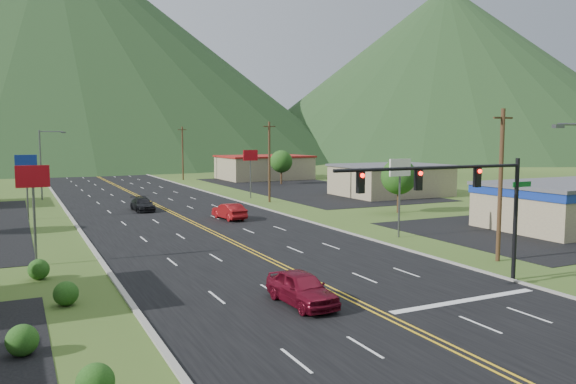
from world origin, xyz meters
name	(u,v)px	position (x,y,z in m)	size (l,w,h in m)	color
traffic_signal	(463,191)	(6.48, 14.00, 5.33)	(13.10, 0.43, 7.00)	black
streetlight_west	(43,160)	(-11.68, 70.00, 5.18)	(3.28, 0.25, 9.00)	#59595E
building_east_near	(573,203)	(30.00, 25.00, 2.27)	(15.40, 10.40, 4.10)	tan
building_east_mid	(391,180)	(32.00, 55.00, 2.16)	(14.40, 11.40, 4.30)	tan
building_east_far	(264,167)	(28.00, 90.00, 2.26)	(16.40, 12.40, 4.50)	tan
pole_sign_west_a	(33,187)	(-14.00, 30.00, 5.05)	(2.00, 0.18, 6.40)	#59595E
pole_sign_west_b	(26,169)	(-14.00, 52.00, 5.05)	(2.00, 0.18, 6.40)	#59595E
pole_sign_east_a	(400,176)	(13.00, 28.00, 5.05)	(2.00, 0.18, 6.40)	#59595E
pole_sign_east_b	(250,160)	(13.00, 60.00, 5.05)	(2.00, 0.18, 6.40)	#59595E
tree_east_a	(399,177)	(22.00, 40.00, 3.89)	(3.84, 3.84, 5.82)	#382314
tree_east_b	(281,161)	(26.00, 78.00, 3.89)	(3.84, 3.84, 5.82)	#382314
utility_pole_a	(500,184)	(13.50, 18.00, 5.13)	(1.60, 0.28, 10.00)	#382314
utility_pole_b	(269,161)	(13.50, 55.00, 5.13)	(1.60, 0.28, 10.00)	#382314
utility_pole_c	(183,153)	(13.50, 95.00, 5.13)	(1.60, 0.28, 10.00)	#382314
utility_pole_d	(140,148)	(13.50, 135.00, 5.13)	(1.60, 0.28, 10.00)	#382314
mountain_n	(54,43)	(0.00, 220.00, 42.50)	(220.00, 220.00, 85.00)	#1A3518
mountain_ne	(445,71)	(147.84, 176.19, 35.00)	(180.00, 180.00, 70.00)	#1A3518
car_red_near	(302,289)	(-2.64, 15.04, 0.81)	(1.92, 4.78, 1.63)	maroon
car_dark_mid	(143,205)	(-2.55, 53.28, 0.71)	(1.99, 4.89, 1.42)	black
car_red_far	(229,212)	(3.86, 43.19, 0.79)	(1.67, 4.78, 1.58)	maroon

